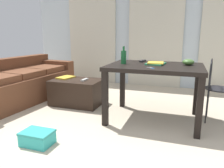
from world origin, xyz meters
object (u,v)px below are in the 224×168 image
craft_table (155,73)px  couch (19,84)px  bowl (188,62)px  tv_remote_primary (85,80)px  wire_chair (215,83)px  shoebox (37,138)px  book_stack (156,63)px  magazine (66,77)px  coffee_table (77,92)px  tv_remote_on_table (143,61)px  bottle_near (124,57)px  scissors (151,68)px

craft_table → couch: bearing=176.9°
bowl → tv_remote_primary: (-1.57, 0.14, -0.37)m
wire_chair → tv_remote_primary: bearing=178.2°
craft_table → tv_remote_primary: (-1.16, 0.27, -0.23)m
craft_table → shoebox: craft_table is taller
book_stack → magazine: (-1.55, 0.28, -0.34)m
couch → coffee_table: 1.08m
magazine → shoebox: (0.49, -1.45, -0.35)m
bowl → book_stack: bowl is taller
coffee_table → bowl: 1.83m
wire_chair → tv_remote_on_table: wire_chair is taller
bottle_near → scissors: bearing=-32.9°
bottle_near → magazine: bottle_near is taller
couch → tv_remote_on_table: tv_remote_on_table is taller
tv_remote_on_table → scissors: tv_remote_on_table is taller
craft_table → magazine: bearing=167.8°
bowl → magazine: bearing=173.9°
coffee_table → book_stack: 1.44m
craft_table → tv_remote_on_table: 0.38m
tv_remote_primary → coffee_table: bearing=-178.9°
coffee_table → tv_remote_on_table: (1.09, 0.02, 0.56)m
coffee_table → shoebox: coffee_table is taller
bowl → scissors: bowl is taller
bottle_near → shoebox: 1.48m
craft_table → tv_remote_on_table: bearing=127.9°
coffee_table → bottle_near: (0.89, -0.29, 0.64)m
book_stack → coffee_table: bearing=171.1°
couch → shoebox: 1.82m
wire_chair → bowl: size_ratio=5.66×
shoebox → scissors: bearing=37.6°
couch → bowl: bowl is taller
bottle_near → tv_remote_primary: bottle_near is taller
bottle_near → shoebox: bottle_near is taller
bottle_near → shoebox: size_ratio=0.72×
bowl → shoebox: 2.05m
book_stack → magazine: bearing=169.9°
craft_table → magazine: craft_table is taller
coffee_table → bottle_near: 1.13m
couch → tv_remote_primary: (1.21, 0.14, 0.12)m
wire_chair → tv_remote_on_table: bearing=175.3°
couch → wire_chair: bearing=1.4°
craft_table → bottle_near: bearing=-177.0°
coffee_table → magazine: size_ratio=2.84×
bowl → tv_remote_on_table: bowl is taller
magazine → bottle_near: bearing=-5.2°
wire_chair → bowl: 0.45m
coffee_table → magazine: 0.34m
bottle_near → bowl: bottle_near is taller
bottle_near → bowl: bearing=10.1°
craft_table → wire_chair: wire_chair is taller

